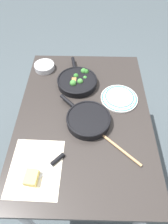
{
  "coord_description": "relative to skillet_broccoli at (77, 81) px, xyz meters",
  "views": [
    {
      "loc": [
        0.77,
        0.02,
        1.74
      ],
      "look_at": [
        0.0,
        0.0,
        0.76
      ],
      "focal_mm": 32.0,
      "sensor_mm": 36.0,
      "label": 1
    }
  ],
  "objects": [
    {
      "name": "skillet_eggs",
      "position": [
        0.33,
        0.08,
        -0.0
      ],
      "size": [
        0.33,
        0.32,
        0.05
      ],
      "rotation": [
        0.0,
        0.0,
        3.91
      ],
      "color": "black",
      "rests_on": "dining_table_red"
    },
    {
      "name": "parchment_sheet",
      "position": [
        0.63,
        -0.19,
        -0.03
      ],
      "size": [
        0.33,
        0.28,
        0.0
      ],
      "color": "beige",
      "rests_on": "dining_table_red"
    },
    {
      "name": "prep_bowl_steel",
      "position": [
        -0.16,
        -0.26,
        -0.01
      ],
      "size": [
        0.15,
        0.15,
        0.04
      ],
      "color": "#B7B7BC",
      "rests_on": "dining_table_red"
    },
    {
      "name": "dining_table_red",
      "position": [
        0.27,
        0.05,
        -0.12
      ],
      "size": [
        1.19,
        0.83,
        0.74
      ],
      "color": "#2D2826",
      "rests_on": "ground_plane"
    },
    {
      "name": "grater_knife",
      "position": [
        0.63,
        -0.12,
        -0.02
      ],
      "size": [
        0.23,
        0.22,
        0.02
      ],
      "rotation": [
        0.0,
        0.0,
        5.51
      ],
      "color": "silver",
      "rests_on": "dining_table_red"
    },
    {
      "name": "wooden_spoon",
      "position": [
        0.44,
        0.18,
        -0.02
      ],
      "size": [
        0.29,
        0.31,
        0.02
      ],
      "rotation": [
        0.0,
        0.0,
        3.97
      ],
      "color": "tan",
      "rests_on": "dining_table_red"
    },
    {
      "name": "cheese_block",
      "position": [
        0.69,
        -0.19,
        -0.01
      ],
      "size": [
        0.08,
        0.07,
        0.04
      ],
      "color": "#E0C15B",
      "rests_on": "dining_table_red"
    },
    {
      "name": "skillet_broccoli",
      "position": [
        0.0,
        0.0,
        0.0
      ],
      "size": [
        0.4,
        0.28,
        0.07
      ],
      "rotation": [
        0.0,
        0.0,
        3.32
      ],
      "color": "black",
      "rests_on": "dining_table_red"
    },
    {
      "name": "ground_plane",
      "position": [
        0.27,
        0.05,
        -0.77
      ],
      "size": [
        14.0,
        14.0,
        0.0
      ],
      "primitive_type": "plane",
      "color": "#424C51"
    },
    {
      "name": "dinner_plate_stack",
      "position": [
        0.14,
        0.29,
        -0.02
      ],
      "size": [
        0.25,
        0.25,
        0.03
      ],
      "color": "white",
      "rests_on": "dining_table_red"
    }
  ]
}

